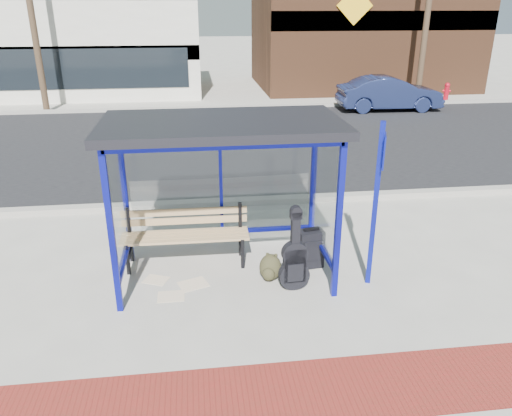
{
  "coord_description": "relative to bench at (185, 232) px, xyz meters",
  "views": [
    {
      "loc": [
        -0.38,
        -6.73,
        3.89
      ],
      "look_at": [
        0.49,
        0.2,
        1.02
      ],
      "focal_mm": 35.0,
      "sensor_mm": 36.0,
      "label": 1
    }
  ],
  "objects": [
    {
      "name": "newspaper_a",
      "position": [
        -0.47,
        -0.52,
        -0.53
      ],
      "size": [
        0.43,
        0.39,
        0.01
      ],
      "primitive_type": "cube",
      "rotation": [
        0.0,
        0.0,
        -0.4
      ],
      "color": "white",
      "rests_on": "ground"
    },
    {
      "name": "guitar_bag",
      "position": [
        1.56,
        -1.01,
        -0.08
      ],
      "size": [
        0.46,
        0.16,
        1.23
      ],
      "rotation": [
        0.0,
        0.0,
        0.06
      ],
      "color": "black",
      "rests_on": "ground"
    },
    {
      "name": "bench",
      "position": [
        0.0,
        0.0,
        0.0
      ],
      "size": [
        2.0,
        0.51,
        0.94
      ],
      "rotation": [
        0.0,
        0.0,
        -0.01
      ],
      "color": "black",
      "rests_on": "ground"
    },
    {
      "name": "curb_far",
      "position": [
        0.6,
        12.59,
        -0.47
      ],
      "size": [
        60.0,
        0.25,
        0.12
      ],
      "primitive_type": "cube",
      "color": "gray",
      "rests_on": "ground"
    },
    {
      "name": "ground",
      "position": [
        0.6,
        -0.51,
        -0.53
      ],
      "size": [
        120.0,
        120.0,
        0.0
      ],
      "primitive_type": "plane",
      "color": "#B2ADA0",
      "rests_on": "ground"
    },
    {
      "name": "newspaper_c",
      "position": [
        0.09,
        -0.72,
        -0.53
      ],
      "size": [
        0.5,
        0.45,
        0.01
      ],
      "primitive_type": "cube",
      "rotation": [
        0.0,
        0.0,
        0.35
      ],
      "color": "white",
      "rests_on": "ground"
    },
    {
      "name": "sign_post",
      "position": [
        2.72,
        -0.98,
        0.85
      ],
      "size": [
        0.15,
        0.29,
        2.45
      ],
      "rotation": [
        0.0,
        0.0,
        -0.35
      ],
      "color": "#0E179B",
      "rests_on": "ground"
    },
    {
      "name": "far_sidewalk",
      "position": [
        0.6,
        14.49,
        -0.53
      ],
      "size": [
        60.0,
        4.0,
        0.01
      ],
      "primitive_type": "cube",
      "color": "#B2ADA0",
      "rests_on": "ground"
    },
    {
      "name": "fire_hydrant",
      "position": [
        11.06,
        13.25,
        -0.12
      ],
      "size": [
        0.34,
        0.23,
        0.76
      ],
      "rotation": [
        0.0,
        0.0,
        -0.42
      ],
      "color": "#A80C1B",
      "rests_on": "ground"
    },
    {
      "name": "street_asphalt",
      "position": [
        0.6,
        7.49,
        -0.53
      ],
      "size": [
        60.0,
        10.0,
        0.0
      ],
      "primitive_type": "cube",
      "color": "black",
      "rests_on": "ground"
    },
    {
      "name": "parked_car",
      "position": [
        7.81,
        11.54,
        0.12
      ],
      "size": [
        3.99,
        1.48,
        1.3
      ],
      "primitive_type": "imported",
      "rotation": [
        0.0,
        0.0,
        1.54
      ],
      "color": "#1B244C",
      "rests_on": "ground"
    },
    {
      "name": "newspaper_b",
      "position": [
        -0.22,
        -1.01,
        -0.53
      ],
      "size": [
        0.38,
        0.3,
        0.01
      ],
      "primitive_type": "cube",
      "rotation": [
        0.0,
        0.0,
        0.01
      ],
      "color": "white",
      "rests_on": "ground"
    },
    {
      "name": "storefront_brown",
      "position": [
        8.6,
        17.98,
        2.67
      ],
      "size": [
        10.0,
        7.08,
        6.4
      ],
      "color": "#59331E",
      "rests_on": "ground"
    },
    {
      "name": "backpack",
      "position": [
        1.26,
        -0.71,
        -0.34
      ],
      "size": [
        0.4,
        0.38,
        0.4
      ],
      "rotation": [
        0.0,
        0.0,
        -0.36
      ],
      "color": "#2C2A18",
      "rests_on": "ground"
    },
    {
      "name": "suitcase",
      "position": [
        1.95,
        -0.39,
        -0.22
      ],
      "size": [
        0.42,
        0.3,
        0.68
      ],
      "rotation": [
        0.0,
        0.0,
        0.14
      ],
      "color": "black",
      "rests_on": "ground"
    },
    {
      "name": "curb_near",
      "position": [
        0.6,
        2.39,
        -0.47
      ],
      "size": [
        60.0,
        0.25,
        0.12
      ],
      "primitive_type": "cube",
      "color": "gray",
      "rests_on": "ground"
    },
    {
      "name": "brick_paver_strip",
      "position": [
        0.6,
        -3.11,
        -0.53
      ],
      "size": [
        60.0,
        1.0,
        0.01
      ],
      "primitive_type": "cube",
      "color": "maroon",
      "rests_on": "ground"
    },
    {
      "name": "bus_shelter",
      "position": [
        0.6,
        -0.44,
        1.54
      ],
      "size": [
        3.3,
        1.8,
        2.42
      ],
      "color": "#0D1190",
      "rests_on": "ground"
    }
  ]
}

